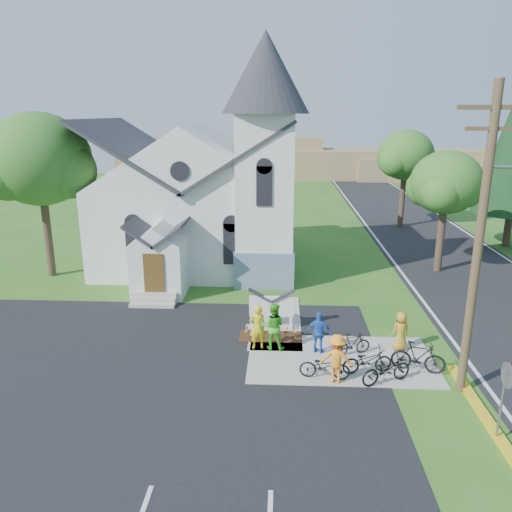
# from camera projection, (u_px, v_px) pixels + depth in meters

# --- Properties ---
(ground) EXTENTS (120.00, 120.00, 0.00)m
(ground) POSITION_uv_depth(u_px,v_px,m) (301.00, 365.00, 18.57)
(ground) COLOR #2E621C
(ground) RESTS_ON ground
(parking_lot) EXTENTS (20.00, 16.00, 0.02)m
(parking_lot) POSITION_uv_depth(u_px,v_px,m) (98.00, 388.00, 16.99)
(parking_lot) COLOR black
(parking_lot) RESTS_ON ground
(road) EXTENTS (8.00, 90.00, 0.02)m
(road) POSITION_uv_depth(u_px,v_px,m) (447.00, 257.00, 32.48)
(road) COLOR black
(road) RESTS_ON ground
(sidewalk) EXTENTS (7.00, 4.00, 0.05)m
(sidewalk) POSITION_uv_depth(u_px,v_px,m) (340.00, 359.00, 18.98)
(sidewalk) COLOR #AAA499
(sidewalk) RESTS_ON ground
(church) EXTENTS (12.35, 12.00, 13.00)m
(church) POSITION_uv_depth(u_px,v_px,m) (203.00, 180.00, 29.37)
(church) COLOR silver
(church) RESTS_ON ground
(church_sign) EXTENTS (2.20, 0.40, 1.70)m
(church_sign) POSITION_uv_depth(u_px,v_px,m) (271.00, 307.00, 21.42)
(church_sign) COLOR #AAA499
(church_sign) RESTS_ON ground
(flower_bed) EXTENTS (2.60, 1.10, 0.07)m
(flower_bed) POSITION_uv_depth(u_px,v_px,m) (271.00, 337.00, 20.83)
(flower_bed) COLOR #371C0F
(flower_bed) RESTS_ON ground
(utility_pole) EXTENTS (3.45, 0.28, 10.00)m
(utility_pole) POSITION_uv_depth(u_px,v_px,m) (482.00, 235.00, 15.38)
(utility_pole) COLOR #4D3926
(utility_pole) RESTS_ON ground
(stop_sign) EXTENTS (0.11, 0.76, 2.48)m
(stop_sign) POSITION_uv_depth(u_px,v_px,m) (505.00, 386.00, 13.79)
(stop_sign) COLOR gray
(stop_sign) RESTS_ON ground
(tree_lot_corner) EXTENTS (5.60, 5.60, 9.15)m
(tree_lot_corner) POSITION_uv_depth(u_px,v_px,m) (39.00, 160.00, 27.02)
(tree_lot_corner) COLOR #33261B
(tree_lot_corner) RESTS_ON ground
(tree_road_near) EXTENTS (4.00, 4.00, 7.05)m
(tree_road_near) POSITION_uv_depth(u_px,v_px,m) (446.00, 183.00, 28.24)
(tree_road_near) COLOR #33261B
(tree_road_near) RESTS_ON ground
(tree_road_mid) EXTENTS (4.40, 4.40, 7.80)m
(tree_road_mid) POSITION_uv_depth(u_px,v_px,m) (406.00, 155.00, 39.57)
(tree_road_mid) COLOR #33261B
(tree_road_mid) RESTS_ON ground
(distant_hills) EXTENTS (61.00, 10.00, 5.60)m
(distant_hills) POSITION_uv_depth(u_px,v_px,m) (311.00, 162.00, 71.87)
(distant_hills) COLOR olive
(distant_hills) RESTS_ON ground
(cyclist_0) EXTENTS (0.74, 0.57, 1.81)m
(cyclist_0) POSITION_uv_depth(u_px,v_px,m) (258.00, 327.00, 19.57)
(cyclist_0) COLOR yellow
(cyclist_0) RESTS_ON sidewalk
(bike_0) EXTENTS (1.83, 0.80, 0.93)m
(bike_0) POSITION_uv_depth(u_px,v_px,m) (325.00, 366.00, 17.43)
(bike_0) COLOR black
(bike_0) RESTS_ON sidewalk
(cyclist_1) EXTENTS (1.02, 0.85, 1.89)m
(cyclist_1) POSITION_uv_depth(u_px,v_px,m) (273.00, 326.00, 19.53)
(cyclist_1) COLOR green
(cyclist_1) RESTS_ON sidewalk
(bike_1) EXTENTS (1.54, 0.89, 0.89)m
(bike_1) POSITION_uv_depth(u_px,v_px,m) (352.00, 344.00, 19.16)
(bike_1) COLOR black
(bike_1) RESTS_ON sidewalk
(cyclist_2) EXTENTS (1.06, 0.68, 1.68)m
(cyclist_2) POSITION_uv_depth(u_px,v_px,m) (319.00, 332.00, 19.23)
(cyclist_2) COLOR blue
(cyclist_2) RESTS_ON sidewalk
(bike_2) EXTENTS (1.93, 1.01, 0.97)m
(bike_2) POSITION_uv_depth(u_px,v_px,m) (367.00, 360.00, 17.81)
(bike_2) COLOR black
(bike_2) RESTS_ON sidewalk
(cyclist_3) EXTENTS (1.24, 0.85, 1.76)m
(cyclist_3) POSITION_uv_depth(u_px,v_px,m) (337.00, 358.00, 17.11)
(cyclist_3) COLOR orange
(cyclist_3) RESTS_ON sidewalk
(bike_3) EXTENTS (1.98, 1.02, 1.15)m
(bike_3) POSITION_uv_depth(u_px,v_px,m) (418.00, 357.00, 17.87)
(bike_3) COLOR black
(bike_3) RESTS_ON sidewalk
(cyclist_4) EXTENTS (0.89, 0.74, 1.56)m
(cyclist_4) POSITION_uv_depth(u_px,v_px,m) (401.00, 331.00, 19.50)
(cyclist_4) COLOR #B38A21
(cyclist_4) RESTS_ON sidewalk
(bike_4) EXTENTS (2.04, 1.43, 1.02)m
(bike_4) POSITION_uv_depth(u_px,v_px,m) (386.00, 369.00, 17.13)
(bike_4) COLOR black
(bike_4) RESTS_ON sidewalk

